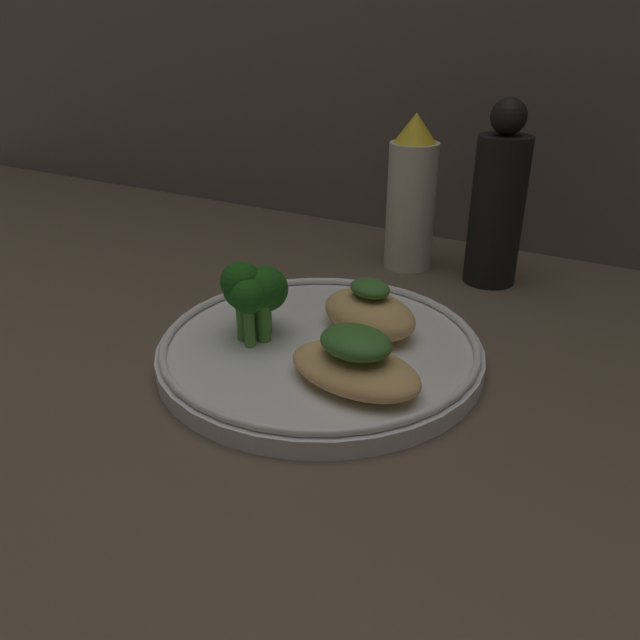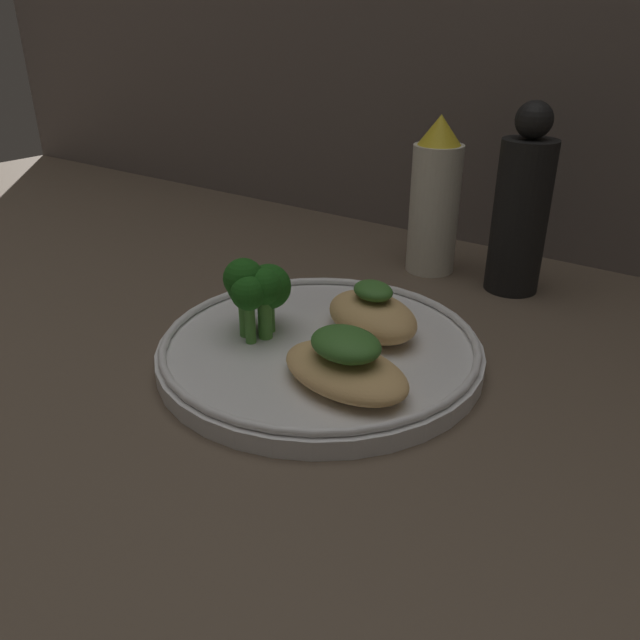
{
  "view_description": "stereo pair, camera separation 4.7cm",
  "coord_description": "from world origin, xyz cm",
  "px_view_note": "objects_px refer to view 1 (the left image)",
  "views": [
    {
      "loc": [
        20.93,
        -36.9,
        24.13
      ],
      "look_at": [
        0.0,
        0.0,
        3.4
      ],
      "focal_mm": 35.0,
      "sensor_mm": 36.0,
      "label": 1
    },
    {
      "loc": [
        24.9,
        -34.35,
        24.13
      ],
      "look_at": [
        0.0,
        0.0,
        3.4
      ],
      "focal_mm": 35.0,
      "sensor_mm": 36.0,
      "label": 2
    }
  ],
  "objects_px": {
    "broccoli_bunch": "(253,292)",
    "pepper_grinder": "(498,204)",
    "plate": "(320,348)",
    "sauce_bottle": "(411,196)"
  },
  "relations": [
    {
      "from": "plate",
      "to": "pepper_grinder",
      "type": "height_order",
      "value": "pepper_grinder"
    },
    {
      "from": "sauce_bottle",
      "to": "pepper_grinder",
      "type": "height_order",
      "value": "pepper_grinder"
    },
    {
      "from": "broccoli_bunch",
      "to": "pepper_grinder",
      "type": "height_order",
      "value": "pepper_grinder"
    },
    {
      "from": "sauce_bottle",
      "to": "pepper_grinder",
      "type": "bearing_deg",
      "value": 0.0
    },
    {
      "from": "plate",
      "to": "broccoli_bunch",
      "type": "height_order",
      "value": "broccoli_bunch"
    },
    {
      "from": "plate",
      "to": "pepper_grinder",
      "type": "relative_size",
      "value": 1.42
    },
    {
      "from": "plate",
      "to": "broccoli_bunch",
      "type": "relative_size",
      "value": 3.91
    },
    {
      "from": "sauce_bottle",
      "to": "pepper_grinder",
      "type": "distance_m",
      "value": 0.09
    },
    {
      "from": "plate",
      "to": "sauce_bottle",
      "type": "bearing_deg",
      "value": 94.92
    },
    {
      "from": "plate",
      "to": "broccoli_bunch",
      "type": "distance_m",
      "value": 0.07
    }
  ]
}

